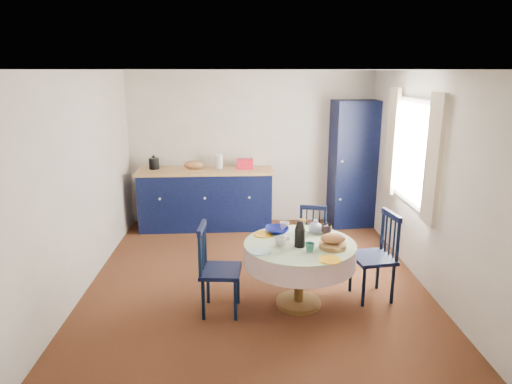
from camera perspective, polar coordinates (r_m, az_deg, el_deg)
floor at (r=5.77m, az=-0.04°, el=-10.64°), size 4.50×4.50×0.00m
ceiling at (r=5.20m, az=-0.04°, el=15.02°), size 4.50×4.50×0.00m
wall_back at (r=7.56m, az=-0.63°, el=5.48°), size 4.00×0.02×2.50m
wall_left at (r=5.65m, az=-20.76°, el=1.25°), size 0.02×4.50×2.50m
wall_right at (r=5.77m, az=20.22°, el=1.58°), size 0.02×4.50×2.50m
window at (r=5.98m, az=18.98°, el=4.81°), size 0.10×1.74×1.45m
kitchen_counter at (r=7.44m, az=-6.29°, el=-0.72°), size 2.17×0.73×1.20m
pantry_cabinet at (r=7.58m, az=12.10°, el=3.42°), size 0.76×0.57×2.04m
dining_table at (r=4.94m, az=5.59°, el=-7.66°), size 1.19×1.19×1.00m
chair_left at (r=4.84m, az=-4.94°, el=-9.51°), size 0.44×0.46×0.97m
chair_far at (r=5.81m, az=7.02°, el=-5.98°), size 0.44×0.43×0.85m
chair_right at (r=5.29m, az=14.80°, el=-7.66°), size 0.49×0.51×1.00m
mug_a at (r=4.80m, az=3.06°, el=-6.19°), size 0.12×0.12×0.09m
mug_b at (r=4.67m, az=6.73°, el=-6.88°), size 0.10×0.10×0.09m
mug_c at (r=5.19m, az=8.76°, el=-4.61°), size 0.13×0.13×0.10m
mug_d at (r=5.25m, az=3.58°, el=-4.28°), size 0.11×0.11×0.10m
cobalt_bowl at (r=5.16m, az=2.64°, el=-4.78°), size 0.27×0.27×0.07m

